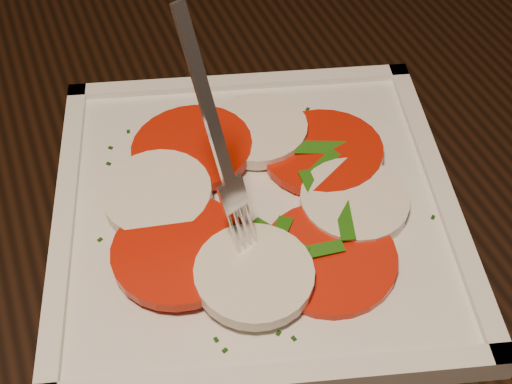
{
  "coord_description": "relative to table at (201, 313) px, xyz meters",
  "views": [
    {
      "loc": [
        -0.05,
        -0.41,
        1.17
      ],
      "look_at": [
        0.04,
        -0.07,
        0.78
      ],
      "focal_mm": 50.0,
      "sensor_mm": 36.0,
      "label": 1
    }
  ],
  "objects": [
    {
      "name": "table",
      "position": [
        0.0,
        0.0,
        0.0
      ],
      "size": [
        1.28,
        0.92,
        0.75
      ],
      "rotation": [
        0.0,
        0.0,
        0.1
      ],
      "color": "black",
      "rests_on": "ground"
    },
    {
      "name": "plate",
      "position": [
        0.05,
        0.01,
        0.11
      ],
      "size": [
        0.35,
        0.35,
        0.01
      ],
      "primitive_type": "cube",
      "rotation": [
        0.0,
        0.0,
        -0.17
      ],
      "color": "silver",
      "rests_on": "table"
    },
    {
      "name": "caprese_salad",
      "position": [
        0.05,
        0.01,
        0.12
      ],
      "size": [
        0.24,
        0.24,
        0.02
      ],
      "color": "red",
      "rests_on": "plate"
    },
    {
      "name": "fork",
      "position": [
        0.02,
        -0.01,
        0.22
      ],
      "size": [
        0.05,
        0.06,
        0.17
      ],
      "primitive_type": null,
      "rotation": [
        0.0,
        0.0,
        0.46
      ],
      "color": "white",
      "rests_on": "caprese_salad"
    }
  ]
}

